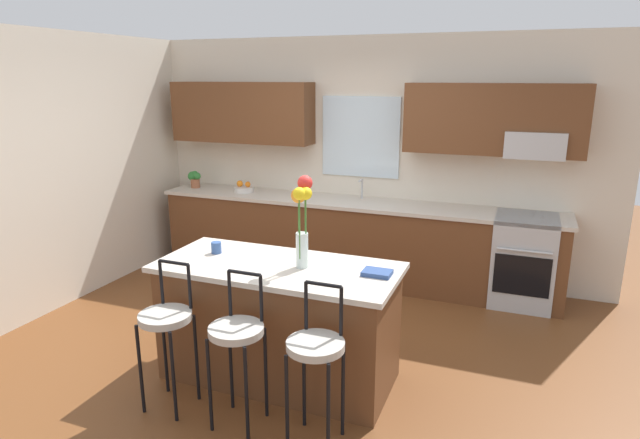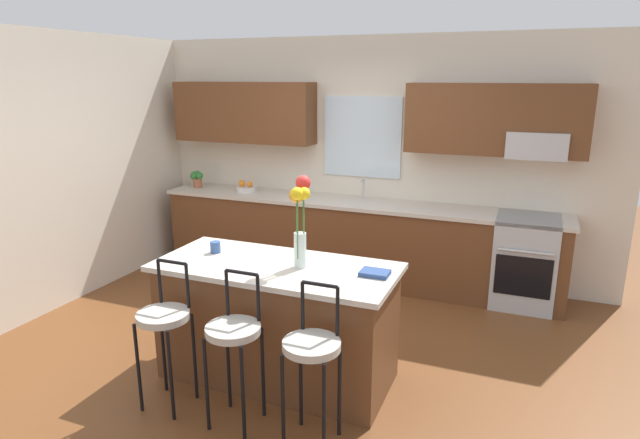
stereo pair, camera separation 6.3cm
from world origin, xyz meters
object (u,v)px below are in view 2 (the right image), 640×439
object	(u,v)px
bar_stool_middle	(234,336)
mug_ceramic	(215,247)
flower_vase	(300,212)
fruit_bowl_oranges	(246,188)
bar_stool_far	(312,352)
potted_plant_small	(197,178)
kitchen_island	(277,321)
bar_stool_near	(164,322)
cookbook	(375,273)
oven_range	(524,261)

from	to	relation	value
bar_stool_middle	mug_ceramic	distance (m)	0.95
bar_stool_middle	flower_vase	size ratio (longest dim) A/B	1.55
fruit_bowl_oranges	bar_stool_far	bearing A→B (deg)	-53.93
flower_vase	mug_ceramic	distance (m)	0.84
bar_stool_middle	flower_vase	bearing A→B (deg)	73.42
bar_stool_middle	potted_plant_small	distance (m)	3.58
kitchen_island	bar_stool_far	distance (m)	0.85
flower_vase	bar_stool_middle	bearing A→B (deg)	-106.58
mug_ceramic	flower_vase	bearing A→B (deg)	-3.70
bar_stool_near	potted_plant_small	distance (m)	3.28
kitchen_island	cookbook	bearing A→B (deg)	4.96
bar_stool_near	bar_stool_middle	size ratio (longest dim) A/B	1.00
kitchen_island	flower_vase	world-z (taller)	flower_vase
kitchen_island	bar_stool_middle	distance (m)	0.64
bar_stool_far	potted_plant_small	world-z (taller)	potted_plant_small
fruit_bowl_oranges	flower_vase	bearing A→B (deg)	-52.08
bar_stool_middle	mug_ceramic	size ratio (longest dim) A/B	11.58
flower_vase	potted_plant_small	world-z (taller)	flower_vase
bar_stool_far	cookbook	bearing A→B (deg)	74.38
oven_range	kitchen_island	bearing A→B (deg)	-128.28
kitchen_island	bar_stool_middle	bearing A→B (deg)	-90.00
bar_stool_near	potted_plant_small	size ratio (longest dim) A/B	4.95
bar_stool_near	bar_stool_middle	bearing A→B (deg)	0.00
bar_stool_near	potted_plant_small	world-z (taller)	potted_plant_small
oven_range	bar_stool_near	distance (m)	3.59
kitchen_island	bar_stool_near	distance (m)	0.85
bar_stool_far	bar_stool_middle	bearing A→B (deg)	180.00
bar_stool_middle	fruit_bowl_oranges	world-z (taller)	fruit_bowl_oranges
flower_vase	mug_ceramic	bearing A→B (deg)	176.30
mug_ceramic	cookbook	world-z (taller)	mug_ceramic
bar_stool_far	cookbook	xyz separation A→B (m)	(0.19, 0.68, 0.30)
oven_range	kitchen_island	distance (m)	2.76
bar_stool_far	cookbook	world-z (taller)	bar_stool_far
bar_stool_middle	cookbook	distance (m)	1.05
bar_stool_near	fruit_bowl_oranges	xyz separation A→B (m)	(-0.94, 2.81, 0.33)
bar_stool_near	mug_ceramic	bearing A→B (deg)	91.23
kitchen_island	potted_plant_small	xyz separation A→B (m)	(-2.19, 2.19, 0.58)
fruit_bowl_oranges	mug_ceramic	bearing A→B (deg)	-66.28
flower_vase	kitchen_island	bearing A→B (deg)	-172.93
mug_ceramic	potted_plant_small	size ratio (longest dim) A/B	0.43
kitchen_island	bar_stool_far	world-z (taller)	bar_stool_far
oven_range	bar_stool_near	size ratio (longest dim) A/B	0.88
potted_plant_small	kitchen_island	bearing A→B (deg)	-45.02
flower_vase	cookbook	size ratio (longest dim) A/B	3.36
bar_stool_near	fruit_bowl_oranges	distance (m)	2.98
bar_stool_middle	cookbook	bearing A→B (deg)	42.67
bar_stool_far	cookbook	size ratio (longest dim) A/B	5.21
fruit_bowl_oranges	bar_stool_near	bearing A→B (deg)	-71.40
mug_ceramic	bar_stool_near	bearing A→B (deg)	-88.77
flower_vase	bar_stool_far	bearing A→B (deg)	-60.82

